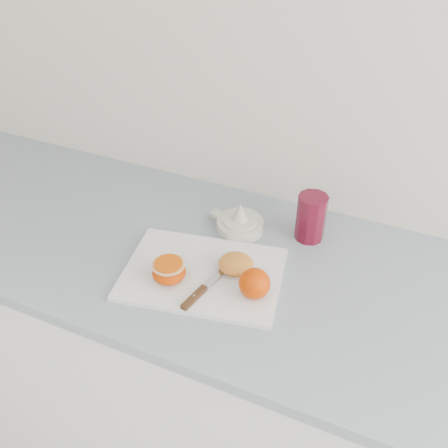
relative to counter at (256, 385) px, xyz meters
name	(u,v)px	position (x,y,z in m)	size (l,w,h in m)	color
counter	(256,385)	(0.00, 0.00, 0.00)	(2.54, 0.64, 0.89)	white
cutting_board	(203,274)	(-0.12, -0.08, 0.45)	(0.36, 0.26, 0.01)	white
whole_orange	(254,284)	(0.01, -0.10, 0.49)	(0.07, 0.07, 0.07)	#CB3F00
half_orange	(169,271)	(-0.18, -0.13, 0.48)	(0.08, 0.08, 0.05)	#CB3F00
squeezed_shell	(236,264)	(-0.06, -0.04, 0.47)	(0.08, 0.08, 0.03)	orange
paring_knife	(199,293)	(-0.10, -0.15, 0.46)	(0.05, 0.18, 0.01)	#4C2C15
citrus_juicer	(240,223)	(-0.11, 0.12, 0.47)	(0.15, 0.12, 0.08)	silver
red_tumbler	(311,219)	(0.06, 0.16, 0.50)	(0.08, 0.08, 0.12)	maroon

